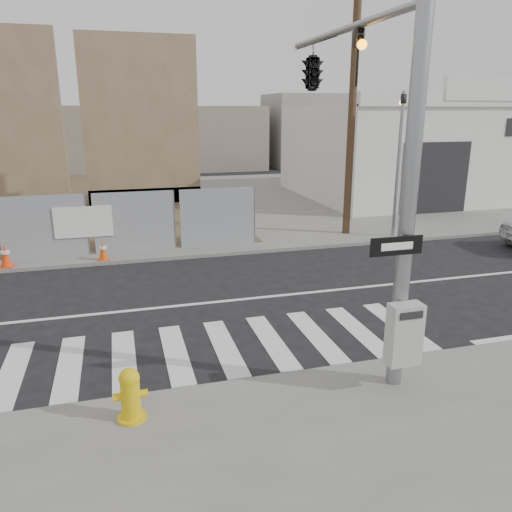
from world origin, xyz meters
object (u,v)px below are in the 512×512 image
object	(u,v)px
auto_shop	(414,151)
fire_hydrant	(130,394)
signal_pole	(338,104)
traffic_cone_d	(103,251)
traffic_cone_c	(6,256)

from	to	relation	value
auto_shop	fire_hydrant	bearing A→B (deg)	-132.01
fire_hydrant	signal_pole	bearing A→B (deg)	27.88
fire_hydrant	traffic_cone_d	bearing A→B (deg)	90.24
signal_pole	traffic_cone_d	distance (m)	9.09
auto_shop	fire_hydrant	size ratio (longest dim) A/B	14.19
signal_pole	auto_shop	xyz separation A→B (m)	(11.50, 15.01, -2.25)
auto_shop	traffic_cone_c	bearing A→B (deg)	-155.56
auto_shop	traffic_cone_d	size ratio (longest dim) A/B	19.20
signal_pole	traffic_cone_d	bearing A→B (deg)	128.29
traffic_cone_d	auto_shop	bearing A→B (deg)	28.00
signal_pole	fire_hydrant	size ratio (longest dim) A/B	8.28
auto_shop	signal_pole	bearing A→B (deg)	-127.46
traffic_cone_c	traffic_cone_d	xyz separation A→B (m)	(2.80, 0.00, -0.05)
signal_pole	auto_shop	world-z (taller)	signal_pole
signal_pole	auto_shop	size ratio (longest dim) A/B	0.58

